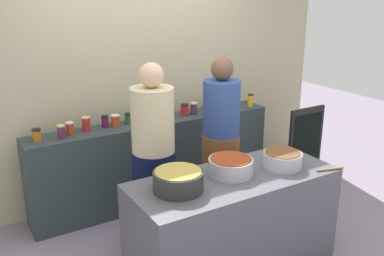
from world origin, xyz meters
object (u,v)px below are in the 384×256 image
cooking_pot_left (178,181)px  chalkboard_sign (305,146)px  preserve_jar_6 (129,118)px  cook_with_tongs (154,168)px  preserve_jar_11 (209,107)px  wooden_spoon (330,169)px  preserve_jar_2 (70,128)px  preserve_jar_10 (194,108)px  preserve_jar_3 (86,124)px  preserve_jar_14 (250,100)px  preserve_jar_8 (167,111)px  preserve_jar_12 (225,106)px  cook_in_cap (221,148)px  preserve_jar_9 (185,110)px  preserve_jar_1 (61,132)px  preserve_jar_13 (230,102)px  cooking_pot_right (282,160)px  preserve_jar_4 (105,121)px  preserve_jar_5 (115,121)px  preserve_jar_0 (37,135)px  cooking_pot_center (231,166)px  preserve_jar_7 (160,113)px

cooking_pot_left → chalkboard_sign: (2.18, 0.83, -0.42)m
preserve_jar_6 → cook_with_tongs: 0.86m
preserve_jar_11 → cooking_pot_left: bearing=-130.7°
wooden_spoon → chalkboard_sign: chalkboard_sign is taller
preserve_jar_2 → preserve_jar_10: 1.37m
preserve_jar_3 → preserve_jar_14: size_ratio=1.02×
preserve_jar_8 → preserve_jar_2: bearing=-177.7°
preserve_jar_11 → wooden_spoon: bearing=-87.4°
preserve_jar_12 → cook_in_cap: (-0.45, -0.57, -0.23)m
preserve_jar_2 → wooden_spoon: 2.38m
preserve_jar_9 → chalkboard_sign: size_ratio=0.13×
wooden_spoon → cooking_pot_left: bearing=165.1°
preserve_jar_6 → cook_with_tongs: (-0.13, -0.82, -0.22)m
preserve_jar_1 → preserve_jar_13: (1.97, 0.06, -0.00)m
preserve_jar_3 → preserve_jar_13: bearing=-0.9°
preserve_jar_11 → cook_with_tongs: bearing=-145.0°
preserve_jar_10 → cooking_pot_right: preserve_jar_10 is taller
preserve_jar_8 → preserve_jar_14: size_ratio=0.89×
preserve_jar_4 → cook_in_cap: (0.92, -0.70, -0.24)m
preserve_jar_2 → wooden_spoon: bearing=-46.5°
preserve_jar_12 → cook_with_tongs: 1.45m
preserve_jar_2 → preserve_jar_5: (0.46, 0.01, -0.00)m
cook_with_tongs → chalkboard_sign: size_ratio=1.78×
preserve_jar_6 → preserve_jar_1: bearing=-172.1°
preserve_jar_9 → cook_with_tongs: cook_with_tongs is taller
preserve_jar_10 → wooden_spoon: bearing=-81.0°
preserve_jar_5 → preserve_jar_9: preserve_jar_9 is taller
preserve_jar_9 → preserve_jar_0: bearing=-180.0°
cooking_pot_center → preserve_jar_12: bearing=56.3°
cooking_pot_center → preserve_jar_3: bearing=117.5°
preserve_jar_7 → wooden_spoon: (0.66, -1.75, -0.15)m
cooking_pot_right → wooden_spoon: size_ratio=1.31×
preserve_jar_5 → preserve_jar_3: bearing=177.7°
preserve_jar_2 → cooking_pot_left: size_ratio=0.33×
preserve_jar_13 → preserve_jar_4: bearing=178.3°
preserve_jar_8 → preserve_jar_10: (0.30, -0.07, 0.00)m
preserve_jar_12 → preserve_jar_14: bearing=1.4°
preserve_jar_14 → cooking_pot_center: 1.78m
preserve_jar_12 → cook_with_tongs: bearing=-150.7°
preserve_jar_3 → cooking_pot_left: 1.44m
preserve_jar_10 → cooking_pot_right: bearing=-90.8°
preserve_jar_3 → preserve_jar_4: preserve_jar_3 is taller
preserve_jar_6 → cook_with_tongs: size_ratio=0.06×
preserve_jar_8 → preserve_jar_3: bearing=-178.7°
preserve_jar_1 → cook_in_cap: (1.38, -0.60, -0.24)m
preserve_jar_7 → cook_with_tongs: size_ratio=0.08×
cooking_pot_right → preserve_jar_1: bearing=135.7°
preserve_jar_3 → cook_with_tongs: bearing=-68.1°
preserve_jar_1 → chalkboard_sign: (2.66, -0.50, -0.51)m
preserve_jar_5 → preserve_jar_9: (0.80, -0.01, 0.00)m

